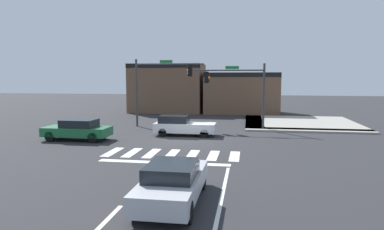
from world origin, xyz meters
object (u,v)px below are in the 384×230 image
at_px(traffic_signal_northwest, 160,80).
at_px(car_silver, 173,182).
at_px(car_white, 182,126).
at_px(traffic_signal_northeast, 237,84).
at_px(car_green, 78,129).

xyz_separation_m(traffic_signal_northwest, car_silver, (4.94, -17.81, -3.34)).
distance_m(traffic_signal_northwest, car_white, 5.94).
distance_m(car_white, car_silver, 13.88).
bearing_deg(traffic_signal_northeast, car_white, 43.34).
distance_m(car_green, car_white, 7.38).
relative_size(car_green, car_white, 1.00).
height_order(car_green, car_silver, car_green).
xyz_separation_m(traffic_signal_northwest, car_white, (2.69, -4.11, -3.34)).
xyz_separation_m(traffic_signal_northeast, car_green, (-10.56, -6.67, -2.96)).
relative_size(traffic_signal_northeast, car_green, 1.29).
bearing_deg(car_silver, traffic_signal_northwest, 15.49).
bearing_deg(car_green, car_white, -155.61).
relative_size(traffic_signal_northeast, car_silver, 1.22).
relative_size(traffic_signal_northeast, car_white, 1.29).
height_order(traffic_signal_northeast, car_silver, traffic_signal_northeast).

